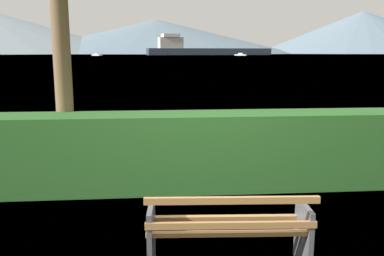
{
  "coord_description": "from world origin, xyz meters",
  "views": [
    {
      "loc": [
        -0.7,
        -3.84,
        2.18
      ],
      "look_at": [
        0.0,
        4.23,
        0.67
      ],
      "focal_mm": 38.14,
      "sensor_mm": 36.0,
      "label": 1
    }
  ],
  "objects_px": {
    "park_bench": "(228,230)",
    "tender_far": "(241,55)",
    "cargo_ship_large": "(201,49)",
    "fishing_boat_near": "(97,55)"
  },
  "relations": [
    {
      "from": "park_bench",
      "to": "cargo_ship_large",
      "type": "relative_size",
      "value": 0.02
    },
    {
      "from": "park_bench",
      "to": "tender_far",
      "type": "xyz_separation_m",
      "value": [
        49.82,
        241.67,
        0.15
      ]
    },
    {
      "from": "park_bench",
      "to": "cargo_ship_large",
      "type": "bearing_deg",
      "value": 83.93
    },
    {
      "from": "park_bench",
      "to": "tender_far",
      "type": "bearing_deg",
      "value": 78.35
    },
    {
      "from": "cargo_ship_large",
      "to": "fishing_boat_near",
      "type": "xyz_separation_m",
      "value": [
        -67.58,
        -49.6,
        -3.67
      ]
    },
    {
      "from": "park_bench",
      "to": "tender_far",
      "type": "distance_m",
      "value": 246.75
    },
    {
      "from": "cargo_ship_large",
      "to": "tender_far",
      "type": "relative_size",
      "value": 13.04
    },
    {
      "from": "cargo_ship_large",
      "to": "fishing_boat_near",
      "type": "relative_size",
      "value": 13.91
    },
    {
      "from": "tender_far",
      "to": "park_bench",
      "type": "bearing_deg",
      "value": -101.65
    },
    {
      "from": "park_bench",
      "to": "tender_far",
      "type": "height_order",
      "value": "tender_far"
    }
  ]
}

